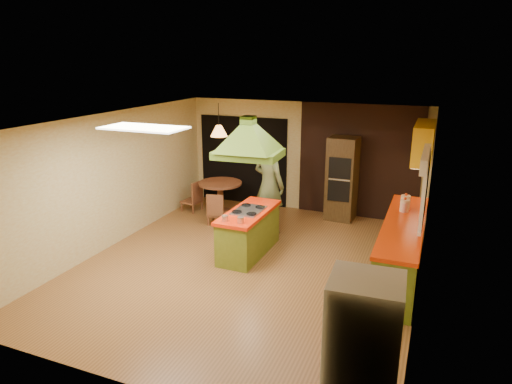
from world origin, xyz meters
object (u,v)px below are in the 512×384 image
at_px(kitchen_island, 249,232).
at_px(wall_oven, 342,179).
at_px(man, 269,185).
at_px(canister_large, 405,202).
at_px(refrigerator, 362,356).
at_px(dining_table, 220,191).

distance_m(kitchen_island, wall_oven, 2.77).
xyz_separation_m(man, canister_large, (2.64, -0.33, 0.06)).
height_order(kitchen_island, man, man).
relative_size(refrigerator, dining_table, 1.62).
bearing_deg(wall_oven, dining_table, -161.90).
bearing_deg(refrigerator, dining_table, 124.89).
xyz_separation_m(man, refrigerator, (2.61, -4.53, -0.19)).
bearing_deg(kitchen_island, man, 93.25).
bearing_deg(wall_oven, kitchen_island, -111.43).
bearing_deg(man, dining_table, -4.78).
bearing_deg(refrigerator, man, 116.95).
bearing_deg(wall_oven, canister_large, -45.13).
xyz_separation_m(kitchen_island, canister_large, (2.59, 0.83, 0.62)).
height_order(refrigerator, wall_oven, wall_oven).
xyz_separation_m(man, wall_oven, (1.21, 1.31, -0.07)).
height_order(kitchen_island, refrigerator, refrigerator).
relative_size(man, refrigerator, 1.24).
distance_m(kitchen_island, refrigerator, 4.25).
relative_size(kitchen_island, canister_large, 6.78).
xyz_separation_m(kitchen_island, wall_oven, (1.16, 2.47, 0.50)).
bearing_deg(canister_large, refrigerator, -90.41).
height_order(man, wall_oven, man).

